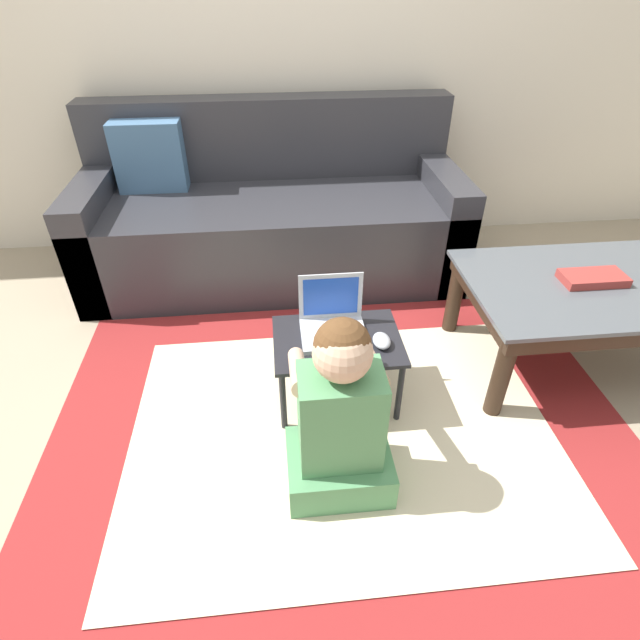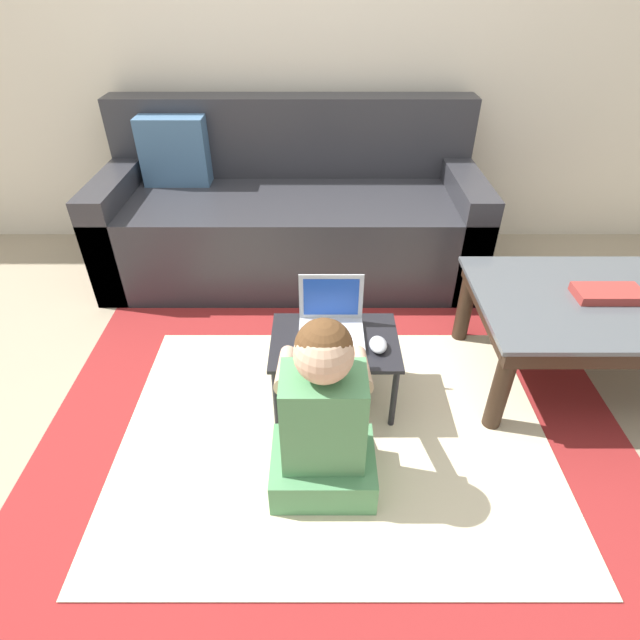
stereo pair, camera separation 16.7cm
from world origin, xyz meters
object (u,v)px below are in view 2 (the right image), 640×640
at_px(laptop_desk, 336,348).
at_px(person_seated, 325,420).
at_px(couch, 292,217).
at_px(laptop, 333,326).
at_px(coffee_table, 613,312).
at_px(book_on_table, 610,294).
at_px(computer_mouse, 380,345).

bearing_deg(laptop_desk, person_seated, -96.40).
height_order(couch, laptop, couch).
distance_m(laptop_desk, person_seated, 0.42).
bearing_deg(couch, person_seated, -83.27).
relative_size(coffee_table, laptop, 4.34).
bearing_deg(laptop_desk, couch, 101.47).
bearing_deg(book_on_table, computer_mouse, -168.76).
relative_size(couch, laptop, 8.07).
relative_size(coffee_table, book_on_table, 4.22).
height_order(laptop, book_on_table, laptop).
distance_m(coffee_table, book_on_table, 0.09).
bearing_deg(coffee_table, book_on_table, 174.09).
relative_size(computer_mouse, book_on_table, 0.38).
xyz_separation_m(coffee_table, person_seated, (-1.16, -0.54, -0.05)).
distance_m(person_seated, book_on_table, 1.25).
bearing_deg(laptop_desk, book_on_table, 6.92).
distance_m(couch, person_seated, 1.54).
bearing_deg(person_seated, couch, 96.73).
relative_size(computer_mouse, person_seated, 0.14).
xyz_separation_m(person_seated, book_on_table, (1.12, 0.54, 0.13)).
xyz_separation_m(coffee_table, book_on_table, (-0.04, 0.00, 0.08)).
relative_size(couch, coffee_table, 1.86).
bearing_deg(laptop, coffee_table, 4.27).
height_order(person_seated, book_on_table, person_seated).
height_order(couch, book_on_table, couch).
distance_m(laptop, computer_mouse, 0.20).
height_order(coffee_table, person_seated, person_seated).
height_order(coffee_table, laptop_desk, coffee_table).
relative_size(laptop_desk, person_seated, 0.72).
relative_size(laptop, computer_mouse, 2.57).
bearing_deg(computer_mouse, person_seated, -120.00).
height_order(computer_mouse, person_seated, person_seated).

